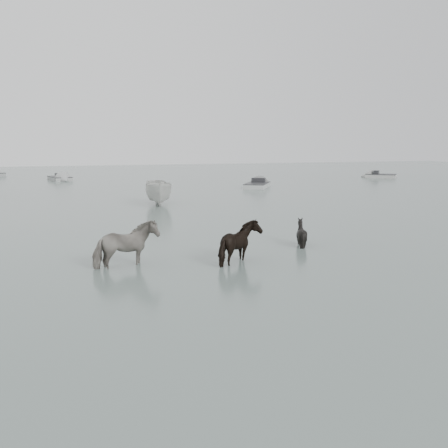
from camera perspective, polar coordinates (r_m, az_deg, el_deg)
The scene contains 8 objects.
ground at distance 16.03m, azimuth -0.94°, elevation -3.58°, with size 140.00×140.00×0.00m, color #4F5E59.
pony_pinto at distance 14.68m, azimuth -11.21°, elevation -1.81°, with size 0.85×1.86×1.57m, color black.
pony_dark at distance 14.88m, azimuth 1.97°, elevation -1.73°, with size 1.44×1.23×1.45m, color black.
pony_black at distance 17.77m, azimuth 8.83°, elevation -0.43°, with size 0.98×1.10×1.22m, color black.
boat_small at distance 29.59m, azimuth -7.45°, elevation 3.77°, with size 1.55×4.11×1.59m, color silver.
skiff_port at distance 40.86m, azimuth 3.82°, elevation 4.71°, with size 5.27×1.60×0.75m, color #ABADAA, non-canonical shape.
skiff_mid at distance 51.24m, azimuth -18.26°, elevation 5.17°, with size 4.81×1.60×0.75m, color gray, non-canonical shape.
skiff_star at distance 55.25m, azimuth 17.52°, elevation 5.46°, with size 4.18×1.60×0.75m, color #AFAEAA, non-canonical shape.
Camera 1 is at (-4.89, -14.84, 3.54)m, focal length 40.00 mm.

